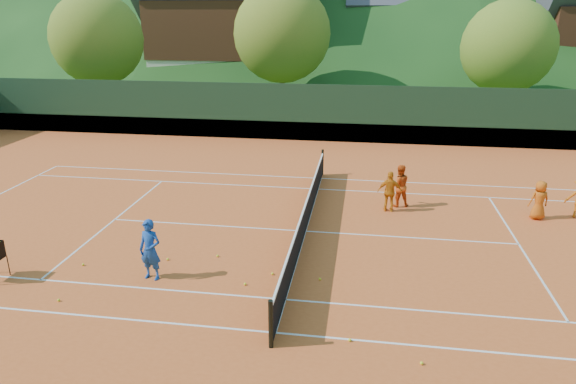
# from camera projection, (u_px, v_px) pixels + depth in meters

# --- Properties ---
(ground) EXTENTS (400.00, 400.00, 0.00)m
(ground) POSITION_uv_depth(u_px,v_px,m) (305.00, 232.00, 16.18)
(ground) COLOR #294B17
(ground) RESTS_ON ground
(clay_court) EXTENTS (40.00, 24.00, 0.02)m
(clay_court) POSITION_uv_depth(u_px,v_px,m) (305.00, 231.00, 16.17)
(clay_court) COLOR #C95120
(clay_court) RESTS_ON ground
(coach) EXTENTS (0.64, 0.47, 1.62)m
(coach) POSITION_uv_depth(u_px,v_px,m) (150.00, 250.00, 13.06)
(coach) COLOR #17459B
(coach) RESTS_ON clay_court
(student_a) EXTENTS (0.85, 0.73, 1.52)m
(student_a) POSITION_uv_depth(u_px,v_px,m) (399.00, 186.00, 18.03)
(student_a) COLOR #D64D13
(student_a) RESTS_ON clay_court
(student_b) EXTENTS (0.84, 0.36, 1.43)m
(student_b) POSITION_uv_depth(u_px,v_px,m) (390.00, 192.00, 17.57)
(student_b) COLOR orange
(student_b) RESTS_ON clay_court
(student_c) EXTENTS (0.71, 0.54, 1.32)m
(student_c) POSITION_uv_depth(u_px,v_px,m) (539.00, 200.00, 16.94)
(student_c) COLOR #CA5811
(student_c) RESTS_ON clay_court
(tennis_ball_3) EXTENTS (0.07, 0.07, 0.07)m
(tennis_ball_3) POSITION_uv_depth(u_px,v_px,m) (350.00, 340.00, 10.76)
(tennis_ball_3) COLOR yellow
(tennis_ball_3) RESTS_ON clay_court
(tennis_ball_4) EXTENTS (0.07, 0.07, 0.07)m
(tennis_ball_4) POSITION_uv_depth(u_px,v_px,m) (83.00, 265.00, 13.96)
(tennis_ball_4) COLOR yellow
(tennis_ball_4) RESTS_ON clay_court
(tennis_ball_5) EXTENTS (0.07, 0.07, 0.07)m
(tennis_ball_5) POSITION_uv_depth(u_px,v_px,m) (217.00, 256.00, 14.46)
(tennis_ball_5) COLOR yellow
(tennis_ball_5) RESTS_ON clay_court
(tennis_ball_6) EXTENTS (0.07, 0.07, 0.07)m
(tennis_ball_6) POSITION_uv_depth(u_px,v_px,m) (272.00, 274.00, 13.48)
(tennis_ball_6) COLOR yellow
(tennis_ball_6) RESTS_ON clay_court
(tennis_ball_7) EXTENTS (0.07, 0.07, 0.07)m
(tennis_ball_7) POSITION_uv_depth(u_px,v_px,m) (422.00, 363.00, 10.05)
(tennis_ball_7) COLOR yellow
(tennis_ball_7) RESTS_ON clay_court
(tennis_ball_11) EXTENTS (0.07, 0.07, 0.07)m
(tennis_ball_11) POSITION_uv_depth(u_px,v_px,m) (320.00, 279.00, 13.21)
(tennis_ball_11) COLOR yellow
(tennis_ball_11) RESTS_ON clay_court
(tennis_ball_12) EXTENTS (0.07, 0.07, 0.07)m
(tennis_ball_12) POSITION_uv_depth(u_px,v_px,m) (59.00, 300.00, 12.24)
(tennis_ball_12) COLOR yellow
(tennis_ball_12) RESTS_ON clay_court
(tennis_ball_14) EXTENTS (0.07, 0.07, 0.07)m
(tennis_ball_14) POSITION_uv_depth(u_px,v_px,m) (245.00, 284.00, 12.97)
(tennis_ball_14) COLOR yellow
(tennis_ball_14) RESTS_ON clay_court
(tennis_ball_16) EXTENTS (0.07, 0.07, 0.07)m
(tennis_ball_16) POSITION_uv_depth(u_px,v_px,m) (168.00, 259.00, 14.27)
(tennis_ball_16) COLOR yellow
(tennis_ball_16) RESTS_ON clay_court
(tennis_ball_17) EXTENTS (0.07, 0.07, 0.07)m
(tennis_ball_17) POSITION_uv_depth(u_px,v_px,m) (145.00, 255.00, 14.49)
(tennis_ball_17) COLOR yellow
(tennis_ball_17) RESTS_ON clay_court
(court_lines) EXTENTS (23.83, 11.03, 0.00)m
(court_lines) POSITION_uv_depth(u_px,v_px,m) (305.00, 231.00, 16.17)
(court_lines) COLOR white
(court_lines) RESTS_ON clay_court
(tennis_net) EXTENTS (0.10, 12.07, 1.10)m
(tennis_net) POSITION_uv_depth(u_px,v_px,m) (306.00, 217.00, 16.00)
(tennis_net) COLOR black
(tennis_net) RESTS_ON clay_court
(perimeter_fence) EXTENTS (40.40, 24.24, 3.00)m
(perimeter_fence) POSITION_uv_depth(u_px,v_px,m) (306.00, 194.00, 15.76)
(perimeter_fence) COLOR #15301C
(perimeter_fence) RESTS_ON clay_court
(chalet_left) EXTENTS (13.80, 9.93, 12.92)m
(chalet_left) POSITION_uv_depth(u_px,v_px,m) (231.00, 23.00, 43.69)
(chalet_left) COLOR beige
(chalet_left) RESTS_ON ground
(chalet_mid) EXTENTS (12.65, 8.82, 11.45)m
(chalet_mid) POSITION_uv_depth(u_px,v_px,m) (419.00, 30.00, 45.37)
(chalet_mid) COLOR beige
(chalet_mid) RESTS_ON ground
(tree_a) EXTENTS (6.00, 6.00, 7.88)m
(tree_a) POSITION_uv_depth(u_px,v_px,m) (97.00, 39.00, 33.61)
(tree_a) COLOR #3F2819
(tree_a) RESTS_ON ground
(tree_b) EXTENTS (6.40, 6.40, 8.40)m
(tree_b) POSITION_uv_depth(u_px,v_px,m) (282.00, 34.00, 33.67)
(tree_b) COLOR #3E2918
(tree_b) RESTS_ON ground
(tree_c) EXTENTS (5.60, 5.60, 7.35)m
(tree_c) POSITION_uv_depth(u_px,v_px,m) (508.00, 47.00, 30.96)
(tree_c) COLOR #412A1A
(tree_c) RESTS_ON ground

